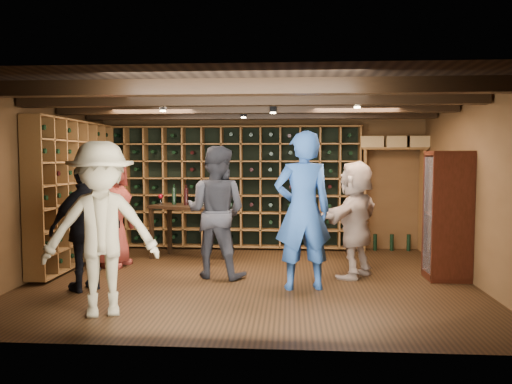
# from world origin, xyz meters

# --- Properties ---
(ground) EXTENTS (6.00, 6.00, 0.00)m
(ground) POSITION_xyz_m (0.00, 0.00, 0.00)
(ground) COLOR black
(ground) RESTS_ON ground
(room_shell) EXTENTS (6.00, 6.00, 6.00)m
(room_shell) POSITION_xyz_m (0.00, 0.05, 2.42)
(room_shell) COLOR brown
(room_shell) RESTS_ON ground
(wine_rack_back) EXTENTS (4.65, 0.30, 2.20)m
(wine_rack_back) POSITION_xyz_m (-0.52, 2.33, 1.15)
(wine_rack_back) COLOR brown
(wine_rack_back) RESTS_ON ground
(wine_rack_left) EXTENTS (0.30, 2.65, 2.20)m
(wine_rack_left) POSITION_xyz_m (-2.83, 0.82, 1.15)
(wine_rack_left) COLOR brown
(wine_rack_left) RESTS_ON ground
(crate_shelf) EXTENTS (1.20, 0.32, 2.07)m
(crate_shelf) POSITION_xyz_m (2.41, 2.32, 1.57)
(crate_shelf) COLOR brown
(crate_shelf) RESTS_ON ground
(display_cabinet) EXTENTS (0.55, 0.50, 1.75)m
(display_cabinet) POSITION_xyz_m (2.71, 0.20, 0.86)
(display_cabinet) COLOR #33110A
(display_cabinet) RESTS_ON ground
(man_blue_shirt) EXTENTS (0.81, 0.61, 2.03)m
(man_blue_shirt) POSITION_xyz_m (0.71, -0.44, 1.01)
(man_blue_shirt) COLOR navy
(man_blue_shirt) RESTS_ON ground
(man_grey_suit) EXTENTS (1.05, 0.90, 1.85)m
(man_grey_suit) POSITION_xyz_m (-0.49, 0.14, 0.93)
(man_grey_suit) COLOR black
(man_grey_suit) RESTS_ON ground
(guest_red_floral) EXTENTS (0.69, 0.93, 1.72)m
(guest_red_floral) POSITION_xyz_m (-2.20, 0.73, 0.86)
(guest_red_floral) COLOR maroon
(guest_red_floral) RESTS_ON ground
(guest_woman_black) EXTENTS (0.91, 0.96, 1.60)m
(guest_woman_black) POSITION_xyz_m (-2.03, -0.69, 0.80)
(guest_woman_black) COLOR black
(guest_woman_black) RESTS_ON ground
(guest_khaki) EXTENTS (1.37, 1.07, 1.86)m
(guest_khaki) POSITION_xyz_m (-1.46, -1.65, 0.93)
(guest_khaki) COLOR #7F7758
(guest_khaki) RESTS_ON ground
(guest_beige) EXTENTS (1.25, 1.54, 1.65)m
(guest_beige) POSITION_xyz_m (1.47, 0.27, 0.82)
(guest_beige) COLOR tan
(guest_beige) RESTS_ON ground
(tasting_table) EXTENTS (1.33, 1.02, 1.18)m
(tasting_table) POSITION_xyz_m (-1.15, 1.31, 0.79)
(tasting_table) COLOR black
(tasting_table) RESTS_ON ground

